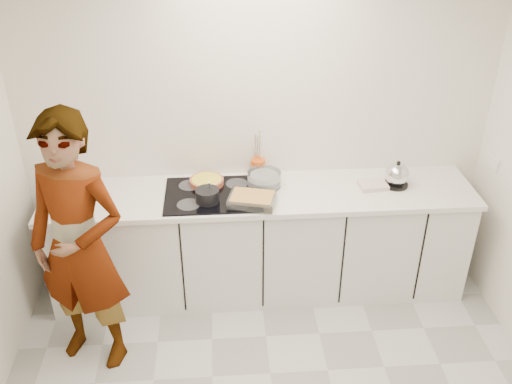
{
  "coord_description": "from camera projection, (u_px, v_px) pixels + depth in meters",
  "views": [
    {
      "loc": [
        -0.3,
        -2.39,
        3.08
      ],
      "look_at": [
        -0.05,
        1.05,
        1.05
      ],
      "focal_mm": 40.0,
      "sensor_mm": 36.0,
      "label": 1
    }
  ],
  "objects": [
    {
      "name": "wall_back",
      "position": [
        257.0,
        127.0,
        4.35
      ],
      "size": [
        3.6,
        0.0,
        2.6
      ],
      "primitive_type": "cube",
      "color": "white",
      "rests_on": "ground"
    },
    {
      "name": "kettle",
      "position": [
        397.0,
        175.0,
        4.31
      ],
      "size": [
        0.22,
        0.22,
        0.21
      ],
      "color": "black",
      "rests_on": "countertop"
    },
    {
      "name": "tea_towel",
      "position": [
        373.0,
        185.0,
        4.32
      ],
      "size": [
        0.22,
        0.17,
        0.03
      ],
      "primitive_type": "cube",
      "rotation": [
        0.0,
        0.0,
        0.09
      ],
      "color": "white",
      "rests_on": "countertop"
    },
    {
      "name": "mixing_bowl",
      "position": [
        264.0,
        180.0,
        4.32
      ],
      "size": [
        0.29,
        0.29,
        0.12
      ],
      "color": "silver",
      "rests_on": "countertop"
    },
    {
      "name": "countertop",
      "position": [
        260.0,
        195.0,
        4.28
      ],
      "size": [
        3.24,
        0.64,
        0.04
      ],
      "primitive_type": "cube",
      "color": "white",
      "rests_on": "base_cabinets"
    },
    {
      "name": "base_cabinets",
      "position": [
        260.0,
        244.0,
        4.51
      ],
      "size": [
        3.2,
        0.58,
        0.87
      ],
      "primitive_type": "cube",
      "color": "silver",
      "rests_on": "floor"
    },
    {
      "name": "saucepan",
      "position": [
        207.0,
        196.0,
        4.11
      ],
      "size": [
        0.23,
        0.23,
        0.16
      ],
      "color": "black",
      "rests_on": "hob"
    },
    {
      "name": "utensil_crock",
      "position": [
        258.0,
        168.0,
        4.46
      ],
      "size": [
        0.13,
        0.13,
        0.14
      ],
      "primitive_type": "cylinder",
      "rotation": [
        0.0,
        0.0,
        -0.18
      ],
      "color": "#D74F11",
      "rests_on": "countertop"
    },
    {
      "name": "cook",
      "position": [
        79.0,
        247.0,
        3.64
      ],
      "size": [
        0.78,
        0.64,
        1.85
      ],
      "primitive_type": "imported",
      "rotation": [
        0.0,
        0.0,
        -0.34
      ],
      "color": "silver",
      "rests_on": "floor"
    },
    {
      "name": "hob",
      "position": [
        214.0,
        195.0,
        4.23
      ],
      "size": [
        0.72,
        0.54,
        0.01
      ],
      "primitive_type": "cube",
      "color": "black",
      "rests_on": "countertop"
    },
    {
      "name": "baking_dish",
      "position": [
        252.0,
        199.0,
        4.09
      ],
      "size": [
        0.38,
        0.32,
        0.06
      ],
      "color": "silver",
      "rests_on": "hob"
    },
    {
      "name": "tart_dish",
      "position": [
        207.0,
        181.0,
        4.34
      ],
      "size": [
        0.32,
        0.32,
        0.04
      ],
      "color": "#AA5238",
      "rests_on": "hob"
    }
  ]
}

